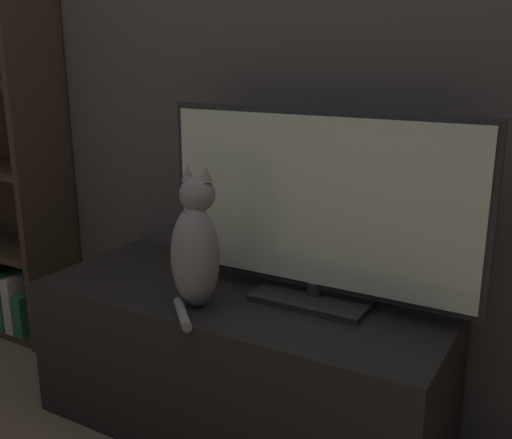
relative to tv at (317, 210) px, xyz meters
The scene contains 4 objects.
wall_back 0.63m from the tv, 132.65° to the left, with size 4.80×0.05×2.60m.
tv_stand 0.57m from the tv, 162.16° to the right, with size 1.31×0.54×0.47m.
tv is the anchor object (origin of this frame).
cat 0.37m from the tv, 144.08° to the right, with size 0.18×0.26×0.42m.
Camera 1 is at (0.92, -0.58, 1.21)m, focal length 42.00 mm.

